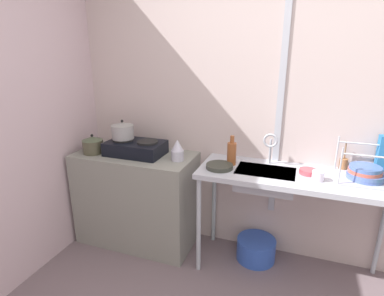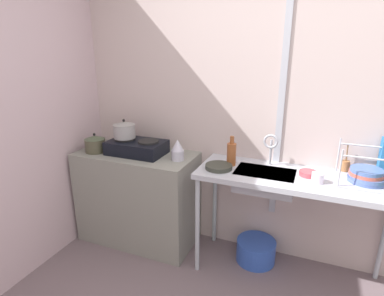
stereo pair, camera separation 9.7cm
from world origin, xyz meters
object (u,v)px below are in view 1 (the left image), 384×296
small_bowl_on_drainboard (308,172)px  bucket_on_floor (256,249)px  dish_rack (365,174)px  utensil_jar (343,164)px  percolator (177,150)px  pot_beside_stove (93,145)px  cup_by_rack (318,176)px  bottle_by_sink (232,153)px  faucet (270,143)px  pot_on_left_burner (123,130)px  stove (136,148)px  frying_pan (220,166)px  sink_basin (265,180)px

small_bowl_on_drainboard → bucket_on_floor: 0.86m
dish_rack → utensil_jar: dish_rack is taller
percolator → utensil_jar: (1.28, 0.23, -0.04)m
pot_beside_stove → cup_by_rack: size_ratio=2.19×
bottle_by_sink → faucet: bearing=18.2°
pot_on_left_burner → utensil_jar: pot_on_left_burner is taller
pot_beside_stove → bottle_by_sink: 1.23m
pot_beside_stove → percolator: (0.78, 0.08, 0.01)m
cup_by_rack → bucket_on_floor: 0.91m
cup_by_rack → bucket_on_floor: (-0.41, 0.14, -0.80)m
stove → faucet: (1.14, 0.13, 0.12)m
frying_pan → cup_by_rack: 0.72m
pot_beside_stove → dish_rack: (2.19, 0.14, -0.03)m
faucet → small_bowl_on_drainboard: bearing=-17.8°
dish_rack → cup_by_rack: dish_rack is taller
stove → percolator: size_ratio=2.78×
stove → sink_basin: (1.13, -0.00, -0.14)m
pot_on_left_burner → frying_pan: pot_on_left_burner is taller
dish_rack → faucet: bearing=172.5°
percolator → cup_by_rack: 1.10m
pot_beside_stove → dish_rack: size_ratio=0.47×
percolator → utensil_jar: bearing=10.1°
cup_by_rack → small_bowl_on_drainboard: 0.12m
small_bowl_on_drainboard → sink_basin: bearing=-172.5°
pot_beside_stove → bucket_on_floor: pot_beside_stove is taller
pot_beside_stove → utensil_jar: bearing=8.5°
small_bowl_on_drainboard → utensil_jar: 0.31m
dish_rack → cup_by_rack: 0.33m
small_bowl_on_drainboard → utensil_jar: size_ratio=0.54×
frying_pan → sink_basin: bearing=12.0°
pot_on_left_burner → small_bowl_on_drainboard: size_ratio=1.53×
pot_beside_stove → frying_pan: bearing=1.1°
frying_pan → utensil_jar: utensil_jar is taller
percolator → frying_pan: (0.38, -0.06, -0.07)m
faucet → cup_by_rack: size_ratio=3.16×
percolator → faucet: 0.75m
pot_beside_stove → frying_pan: (1.16, 0.02, -0.06)m
percolator → utensil_jar: 1.30m
faucet → small_bowl_on_drainboard: 0.35m
sink_basin → cup_by_rack: bearing=-9.6°
pot_beside_stove → sink_basin: (1.50, 0.10, -0.15)m
pot_on_left_burner → cup_by_rack: (1.62, -0.06, -0.17)m
bottle_by_sink → pot_beside_stove: bearing=-173.6°
pot_on_left_burner → pot_beside_stove: (-0.26, -0.10, -0.13)m
cup_by_rack → bottle_by_sink: 0.66m
pot_on_left_burner → pot_beside_stove: 0.30m
stove → faucet: size_ratio=1.89×
pot_beside_stove → cup_by_rack: pot_beside_stove is taller
stove → bucket_on_floor: 1.37m
pot_on_left_burner → cup_by_rack: size_ratio=2.35×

